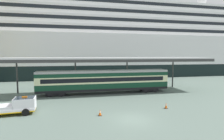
% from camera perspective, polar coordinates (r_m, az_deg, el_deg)
% --- Properties ---
extents(ground_plane, '(400.00, 400.00, 0.00)m').
position_cam_1_polar(ground_plane, '(19.47, 6.59, -15.64)').
color(ground_plane, '#57695F').
extents(cruise_ship, '(172.89, 28.66, 33.12)m').
position_cam_1_polar(cruise_ship, '(63.77, -10.37, 8.60)').
color(cruise_ship, black).
rests_on(cruise_ship, ground).
extents(platform_canopy, '(40.72, 6.09, 6.38)m').
position_cam_1_polar(platform_canopy, '(31.64, -2.53, 3.61)').
color(platform_canopy, silver).
rests_on(platform_canopy, ground).
extents(train_carriage, '(23.05, 2.81, 4.11)m').
position_cam_1_polar(train_carriage, '(31.55, -2.39, -3.38)').
color(train_carriage, black).
rests_on(train_carriage, ground).
extents(service_truck, '(5.36, 2.62, 2.02)m').
position_cam_1_polar(service_truck, '(23.52, -28.60, -10.08)').
color(service_truck, white).
rests_on(service_truck, ground).
extents(traffic_cone_near, '(0.36, 0.36, 0.76)m').
position_cam_1_polar(traffic_cone_near, '(24.01, 17.08, -10.92)').
color(traffic_cone_near, black).
rests_on(traffic_cone_near, ground).
extents(traffic_cone_mid, '(0.36, 0.36, 0.71)m').
position_cam_1_polar(traffic_cone_mid, '(20.46, -3.90, -13.56)').
color(traffic_cone_mid, black).
rests_on(traffic_cone_mid, ground).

